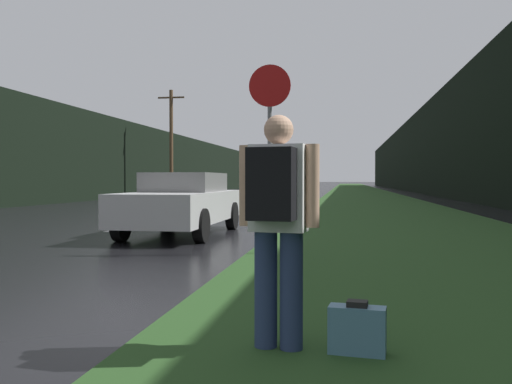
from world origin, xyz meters
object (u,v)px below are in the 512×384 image
at_px(suitcase, 357,331).
at_px(car_passing_near, 183,203).
at_px(delivery_truck, 289,176).
at_px(hitchhiker_with_backpack, 277,216).
at_px(stop_sign, 270,139).

bearing_deg(suitcase, car_passing_near, 122.14).
xyz_separation_m(car_passing_near, delivery_truck, (-3.92, 60.48, 1.01)).
distance_m(hitchhiker_with_backpack, car_passing_near, 8.34).
relative_size(hitchhiker_with_backpack, delivery_truck, 0.20).
bearing_deg(hitchhiker_with_backpack, delivery_truck, 102.98).
xyz_separation_m(suitcase, delivery_truck, (-7.53, 68.24, 1.54)).
bearing_deg(delivery_truck, car_passing_near, -86.29).
xyz_separation_m(stop_sign, suitcase, (1.29, -4.94, -1.69)).
height_order(stop_sign, car_passing_near, stop_sign).
xyz_separation_m(stop_sign, hitchhiker_with_backpack, (0.74, -4.93, -0.91)).
bearing_deg(delivery_truck, stop_sign, -84.37).
distance_m(suitcase, delivery_truck, 68.67).
relative_size(stop_sign, car_passing_near, 0.67).
bearing_deg(suitcase, stop_sign, 111.79).
xyz_separation_m(hitchhiker_with_backpack, suitcase, (0.55, -0.01, -0.78)).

